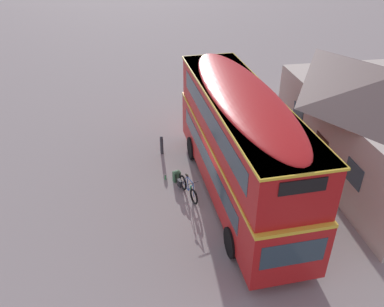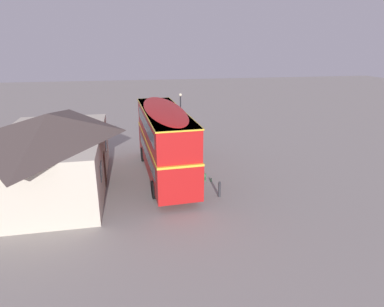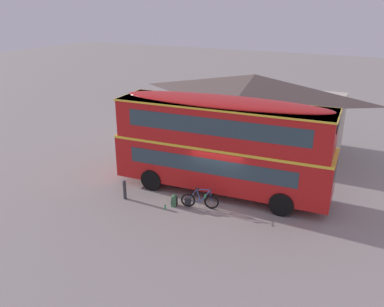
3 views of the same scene
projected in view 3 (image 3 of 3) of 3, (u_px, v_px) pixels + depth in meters
ground_plane at (220, 198)px, 19.47m from camera, size 120.00×120.00×0.00m
double_decker_bus at (222, 142)px, 19.20m from camera, size 10.69×3.19×4.79m
touring_bicycle at (198, 201)px, 18.42m from camera, size 1.72×0.78×1.01m
backpack_on_ground at (174, 200)px, 18.64m from camera, size 0.34×0.37×0.55m
water_bottle_green_metal at (165, 207)px, 18.38m from camera, size 0.07×0.07×0.24m
pub_building at (253, 111)px, 25.41m from camera, size 11.08×6.62×4.75m
kerb_bollard at (125, 189)px, 19.23m from camera, size 0.16×0.16×0.97m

